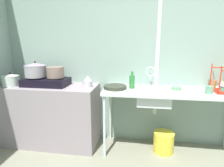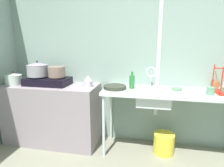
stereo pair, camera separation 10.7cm
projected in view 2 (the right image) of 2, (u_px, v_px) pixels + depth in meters
wall_back at (168, 45)px, 2.38m from camera, size 5.27×0.10×2.73m
wall_metal_strip at (160, 34)px, 2.32m from camera, size 0.05×0.01×2.18m
counter_concrete at (52, 114)px, 2.58m from camera, size 1.29×0.53×0.83m
counter_sink at (171, 96)px, 2.20m from camera, size 1.66×0.53×0.83m
stove at (48, 81)px, 2.48m from camera, size 0.58×0.33×0.12m
pot_on_left_burner at (38, 69)px, 2.48m from camera, size 0.28×0.28×0.21m
pot_on_right_burner at (57, 72)px, 2.43m from camera, size 0.22×0.22×0.14m
pot_beside_stove at (14, 79)px, 2.48m from camera, size 0.22×0.22×0.18m
percolator at (88, 81)px, 2.37m from camera, size 0.11×0.11×0.15m
sink_basin at (153, 97)px, 2.22m from camera, size 0.39×0.35×0.17m
faucet at (151, 73)px, 2.32m from camera, size 0.13×0.07×0.27m
frying_pan at (115, 87)px, 2.28m from camera, size 0.29×0.29×0.04m
cup_by_rack at (210, 91)px, 2.00m from camera, size 0.09×0.09×0.09m
small_bowl_on_drainboard at (177, 89)px, 2.20m from camera, size 0.12×0.12×0.04m
bottle_by_sink at (132, 82)px, 2.27m from camera, size 0.07×0.07×0.21m
utensil_jar at (216, 85)px, 2.27m from camera, size 0.07×0.07×0.23m
bucket_on_floor at (164, 143)px, 2.35m from camera, size 0.26×0.26×0.26m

